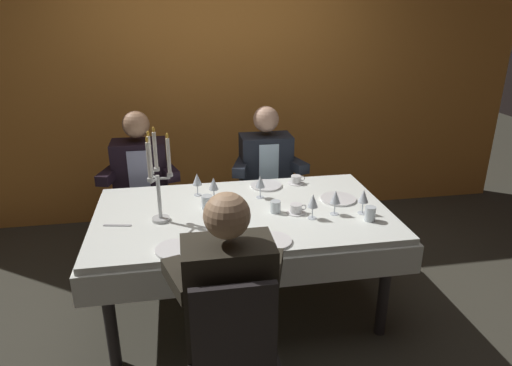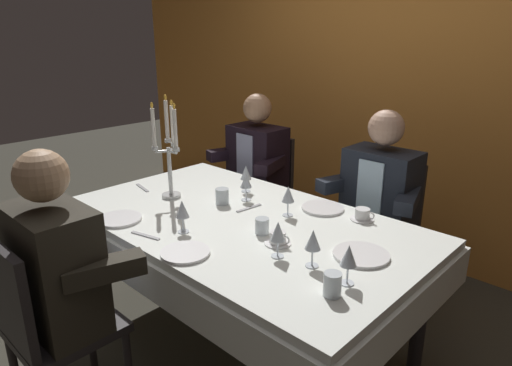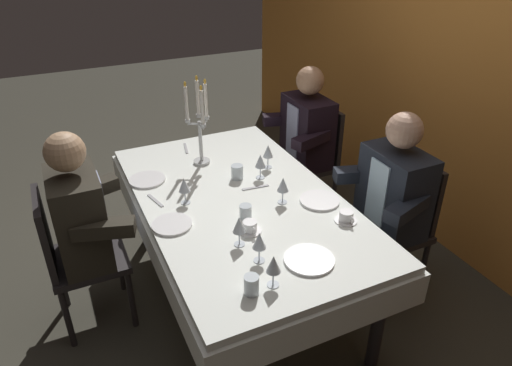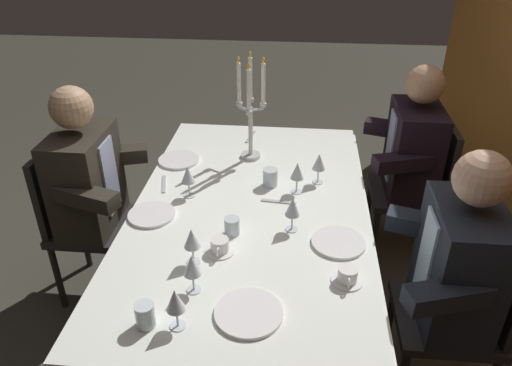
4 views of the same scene
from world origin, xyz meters
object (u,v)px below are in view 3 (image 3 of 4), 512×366
(candelabra, at_px, (200,126))
(coffee_cup_1, at_px, (346,217))
(dining_table, at_px, (240,215))
(water_tumbler_2, at_px, (237,172))
(wine_glass_5, at_px, (184,186))
(wine_glass_6, at_px, (259,241))
(dinner_plate_1, at_px, (309,260))
(seated_diner_2, at_px, (395,191))
(wine_glass_4, at_px, (239,226))
(wine_glass_1, at_px, (268,151))
(water_tumbler_0, at_px, (251,285))
(water_tumbler_1, at_px, (246,212))
(dinner_plate_0, at_px, (172,224))
(wine_glass_0, at_px, (260,162))
(dinner_plate_2, at_px, (320,200))
(wine_glass_2, at_px, (273,265))
(seated_diner_1, at_px, (78,217))
(seated_diner_0, at_px, (308,131))
(dinner_plate_3, at_px, (147,180))
(wine_glass_3, at_px, (283,185))
(coffee_cup_0, at_px, (250,227))

(candelabra, bearing_deg, coffee_cup_1, 25.64)
(dining_table, height_order, water_tumbler_2, water_tumbler_2)
(wine_glass_5, bearing_deg, wine_glass_6, 13.66)
(dinner_plate_1, relative_size, seated_diner_2, 0.20)
(wine_glass_6, bearing_deg, wine_glass_4, -167.67)
(wine_glass_1, distance_m, water_tumbler_0, 1.19)
(candelabra, relative_size, water_tumbler_1, 7.68)
(seated_diner_2, bearing_deg, wine_glass_1, -136.71)
(wine_glass_6, bearing_deg, dinner_plate_0, -147.64)
(wine_glass_1, height_order, wine_glass_4, same)
(coffee_cup_1, bearing_deg, wine_glass_0, -161.78)
(wine_glass_5, xyz_separation_m, water_tumbler_0, (0.84, 0.03, -0.07))
(water_tumbler_2, bearing_deg, wine_glass_1, 101.88)
(dinner_plate_0, distance_m, dinner_plate_1, 0.77)
(candelabra, height_order, dinner_plate_2, candelabra)
(wine_glass_2, xyz_separation_m, seated_diner_1, (-0.95, -0.72, -0.12))
(water_tumbler_2, relative_size, seated_diner_0, 0.07)
(water_tumbler_1, relative_size, seated_diner_2, 0.06)
(wine_glass_1, height_order, seated_diner_1, seated_diner_1)
(wine_glass_0, bearing_deg, water_tumbler_2, -112.36)
(candelabra, bearing_deg, wine_glass_2, -5.06)
(dining_table, relative_size, dinner_plate_1, 7.93)
(water_tumbler_2, bearing_deg, dining_table, -20.12)
(dinner_plate_3, bearing_deg, wine_glass_4, 17.11)
(wine_glass_6, xyz_separation_m, water_tumbler_2, (-0.80, 0.23, -0.07))
(wine_glass_6, xyz_separation_m, seated_diner_0, (-1.28, 1.03, -0.12))
(wine_glass_5, bearing_deg, seated_diner_1, -101.06)
(dinner_plate_0, relative_size, wine_glass_3, 1.32)
(water_tumbler_1, relative_size, coffee_cup_1, 0.59)
(wine_glass_6, height_order, seated_diner_1, seated_diner_1)
(dining_table, relative_size, wine_glass_6, 11.83)
(candelabra, distance_m, dinner_plate_2, 0.92)
(wine_glass_2, xyz_separation_m, wine_glass_5, (-0.84, -0.14, 0.00))
(wine_glass_0, distance_m, wine_glass_6, 0.83)
(dinner_plate_3, distance_m, seated_diner_0, 1.36)
(seated_diner_1, bearing_deg, wine_glass_3, 72.32)
(coffee_cup_0, xyz_separation_m, seated_diner_1, (-0.53, -0.80, -0.03))
(wine_glass_3, xyz_separation_m, wine_glass_5, (-0.23, -0.51, -0.00))
(candelabra, xyz_separation_m, dinner_plate_0, (0.63, -0.39, -0.26))
(wine_glass_3, distance_m, wine_glass_5, 0.56)
(wine_glass_0, xyz_separation_m, water_tumbler_1, (0.37, -0.27, -0.08))
(candelabra, relative_size, wine_glass_6, 3.66)
(wine_glass_4, bearing_deg, dinner_plate_0, -139.73)
(water_tumbler_0, xyz_separation_m, seated_diner_1, (-0.95, -0.61, -0.05))
(coffee_cup_0, distance_m, seated_diner_2, 0.97)
(wine_glass_6, xyz_separation_m, water_tumbler_0, (0.19, -0.13, -0.07))
(water_tumbler_2, bearing_deg, dinner_plate_3, -112.08)
(wine_glass_2, bearing_deg, water_tumbler_2, 165.96)
(dinner_plate_3, height_order, seated_diner_2, seated_diner_2)
(dinner_plate_2, bearing_deg, candelabra, -149.03)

